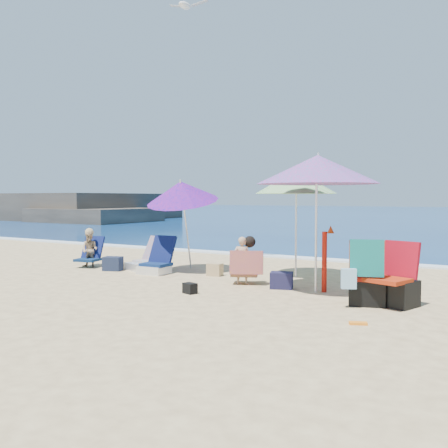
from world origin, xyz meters
The scene contains 19 objects.
ground centered at (0.00, 0.00, 0.00)m, with size 120.00×120.00×0.00m.
foam centered at (0.00, 5.10, 0.02)m, with size 120.00×0.50×0.04m.
headland centered at (-27.29, 19.73, 0.57)m, with size 20.50×11.50×2.60m.
umbrella_turquoise centered at (1.60, 0.89, 2.07)m, with size 2.42×2.42×2.35m.
umbrella_striped centered at (0.63, 2.24, 1.92)m, with size 1.80×1.80×2.19m.
umbrella_blue centered at (-1.71, 1.58, 1.73)m, with size 1.78×1.84×2.11m.
furled_umbrella centered at (1.74, 0.94, 0.62)m, with size 0.25×0.16×1.13m.
chair_navy centered at (-2.05, 1.14, 0.21)m, with size 0.62×0.73×0.78m.
chair_rainbow centered at (-2.62, 1.41, 0.20)m, with size 0.77×0.84×0.74m.
camp_chair_left centered at (3.01, 0.41, 0.29)m, with size 0.74×0.83×0.96m.
camp_chair_right centered at (2.61, 0.29, 0.36)m, with size 0.69×0.87×1.00m.
person_center centered at (0.19, 0.91, 0.43)m, with size 0.74×0.64×0.89m.
person_left centered at (-3.99, 1.12, 0.41)m, with size 0.65×0.73×0.90m.
bag_navy_a centered at (-3.13, 0.96, 0.15)m, with size 0.46×0.39×0.30m.
bag_tan centered at (-0.82, 1.49, 0.13)m, with size 0.32×0.24×0.25m.
bag_navy_b centered at (0.96, 0.88, 0.14)m, with size 0.46×0.40×0.29m.
bag_black_b centered at (-0.16, -0.34, 0.09)m, with size 0.27×0.22×0.18m.
orange_item centered at (2.85, -0.93, 0.02)m, with size 0.25×0.18×0.03m.
seagull centered at (-2.31, 2.59, 6.07)m, with size 0.94×0.43×0.16m.
Camera 1 is at (4.65, -7.18, 1.60)m, focal length 40.42 mm.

